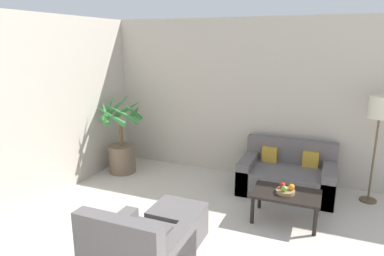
{
  "coord_description": "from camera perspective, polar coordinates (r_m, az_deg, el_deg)",
  "views": [
    {
      "loc": [
        0.24,
        0.95,
        2.31
      ],
      "look_at": [
        -1.74,
        5.72,
        1.0
      ],
      "focal_mm": 32.0,
      "sensor_mm": 36.0,
      "label": 1
    }
  ],
  "objects": [
    {
      "name": "potted_palm",
      "position": [
        6.25,
        -11.66,
        -2.64
      ],
      "size": [
        0.86,
        0.87,
        1.43
      ],
      "color": "brown",
      "rests_on": "ground_plane"
    },
    {
      "name": "fruit_bowl",
      "position": [
        4.67,
        15.29,
        -10.17
      ],
      "size": [
        0.24,
        0.24,
        0.05
      ],
      "color": "#997A4C",
      "rests_on": "coffee_table"
    },
    {
      "name": "sofa_loveseat",
      "position": [
        5.63,
        15.56,
        -7.68
      ],
      "size": [
        1.42,
        0.88,
        0.78
      ],
      "color": "#605B5B",
      "rests_on": "ground_plane"
    },
    {
      "name": "coffee_table",
      "position": [
        4.71,
        15.41,
        -10.98
      ],
      "size": [
        0.86,
        0.55,
        0.4
      ],
      "color": "black",
      "rests_on": "ground_plane"
    },
    {
      "name": "floor_lamp",
      "position": [
        5.45,
        28.83,
        2.2
      ],
      "size": [
        0.32,
        0.32,
        1.58
      ],
      "color": "brown",
      "rests_on": "ground_plane"
    },
    {
      "name": "apple_red",
      "position": [
        4.69,
        14.86,
        -9.21
      ],
      "size": [
        0.08,
        0.08,
        0.08
      ],
      "color": "red",
      "rests_on": "fruit_bowl"
    },
    {
      "name": "armchair",
      "position": [
        3.62,
        -9.0,
        -20.33
      ],
      "size": [
        0.86,
        0.86,
        0.83
      ],
      "color": "#605B5B",
      "rests_on": "ground_plane"
    },
    {
      "name": "apple_green",
      "position": [
        4.59,
        15.1,
        -9.74
      ],
      "size": [
        0.08,
        0.08,
        0.08
      ],
      "color": "olive",
      "rests_on": "fruit_bowl"
    },
    {
      "name": "wall_back",
      "position": [
        5.8,
        19.94,
        3.87
      ],
      "size": [
        8.74,
        0.06,
        2.7
      ],
      "color": "#BCB2A3",
      "rests_on": "ground_plane"
    },
    {
      "name": "orange_fruit",
      "position": [
        4.66,
        16.24,
        -9.42
      ],
      "size": [
        0.08,
        0.08,
        0.08
      ],
      "color": "orange",
      "rests_on": "fruit_bowl"
    },
    {
      "name": "ottoman",
      "position": [
        4.23,
        -2.44,
        -15.62
      ],
      "size": [
        0.59,
        0.53,
        0.42
      ],
      "color": "#605B5B",
      "rests_on": "ground_plane"
    }
  ]
}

